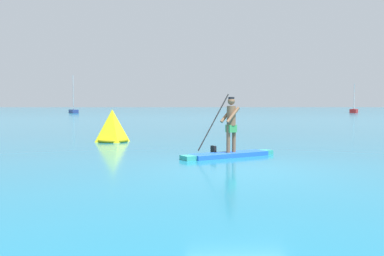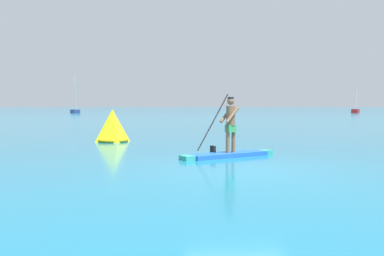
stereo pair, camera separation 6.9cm
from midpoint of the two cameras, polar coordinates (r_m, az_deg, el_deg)
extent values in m
plane|color=#196B8C|center=(9.88, 6.73, -5.70)|extent=(440.00, 440.00, 0.00)
cube|color=blue|center=(12.29, 5.16, -3.64)|extent=(2.46, 1.72, 0.13)
cube|color=teal|center=(11.53, -0.47, -4.08)|extent=(0.47, 0.52, 0.13)
cube|color=teal|center=(13.15, 10.08, -3.23)|extent=(0.45, 0.47, 0.13)
cylinder|color=brown|center=(12.22, 5.04, -1.52)|extent=(0.11, 0.11, 0.79)
cylinder|color=brown|center=(12.34, 5.81, -1.47)|extent=(0.11, 0.11, 0.79)
cube|color=#338C4C|center=(12.26, 5.43, -0.07)|extent=(0.33, 0.32, 0.22)
cylinder|color=brown|center=(12.25, 5.44, 1.68)|extent=(0.26, 0.26, 0.57)
sphere|color=brown|center=(12.24, 5.45, 3.64)|extent=(0.21, 0.21, 0.21)
cylinder|color=black|center=(12.24, 5.46, 4.09)|extent=(0.18, 0.18, 0.06)
cylinder|color=brown|center=(12.09, 5.68, 1.76)|extent=(0.44, 0.30, 0.49)
cylinder|color=brown|center=(12.34, 4.84, 1.80)|extent=(0.44, 0.30, 0.49)
cylinder|color=black|center=(12.38, 3.03, 0.83)|extent=(0.97, 0.59, 1.67)
cube|color=black|center=(12.45, 3.02, -3.16)|extent=(0.17, 0.21, 0.32)
pyramid|color=yellow|center=(17.44, -10.66, 0.33)|extent=(1.38, 1.38, 1.33)
torus|color=olive|center=(17.48, -10.64, -1.65)|extent=(1.27, 1.27, 0.12)
cube|color=navy|center=(77.12, -15.60, 2.20)|extent=(2.61, 4.28, 0.61)
cylinder|color=#B2B2B7|center=(77.14, -15.64, 4.70)|extent=(0.12, 0.12, 6.12)
pyramid|color=white|center=(77.13, -15.64, 4.28)|extent=(0.54, 1.86, 4.79)
cube|color=#A51E1E|center=(81.81, 21.39, 2.18)|extent=(3.12, 4.49, 0.69)
cylinder|color=#B2B2B7|center=(81.81, 21.43, 4.05)|extent=(0.12, 0.12, 4.65)
pyramid|color=white|center=(81.81, 21.43, 3.94)|extent=(0.86, 1.92, 4.13)
camera|label=1|loc=(0.03, -89.88, 0.01)|focal=39.19mm
camera|label=2|loc=(0.03, 90.12, -0.01)|focal=39.19mm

